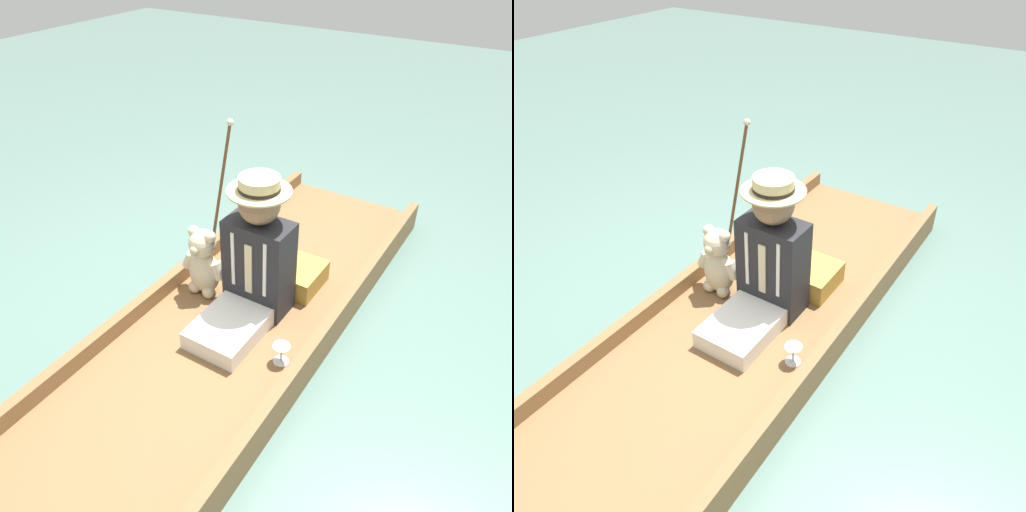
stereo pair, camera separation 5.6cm
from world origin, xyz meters
The scene contains 7 objects.
ground_plane centered at (0.00, 0.00, 0.00)m, with size 16.00×16.00×0.00m, color slate.
punt_boat centered at (0.00, 0.00, 0.07)m, with size 1.05×3.14×0.22m.
seat_cushion centered at (-0.07, -0.33, 0.19)m, with size 0.45×0.31×0.14m.
seated_person centered at (-0.05, 0.02, 0.45)m, with size 0.37×0.70×0.83m.
teddy_bear centered at (0.30, 0.02, 0.33)m, with size 0.31×0.18×0.45m.
wine_glass centered at (-0.38, 0.28, 0.20)m, with size 0.09×0.09×0.11m.
walking_cane centered at (0.43, -0.37, 0.64)m, with size 0.04×0.32×0.91m.
Camera 2 is at (-1.26, 1.84, 2.06)m, focal length 35.00 mm.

